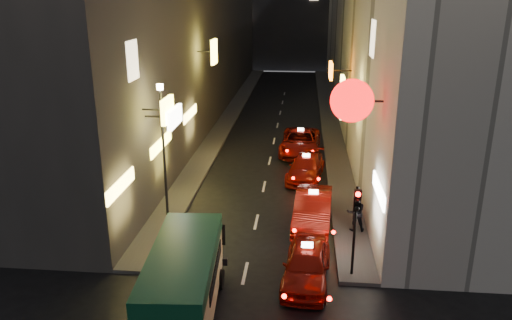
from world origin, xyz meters
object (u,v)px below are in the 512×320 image
(traffic_light, at_px, (356,213))
(lamp_post, at_px, (163,143))
(taxi_near, at_px, (307,261))
(minibus, at_px, (184,276))

(traffic_light, bearing_deg, lamp_post, 151.09)
(taxi_near, xyz_separation_m, lamp_post, (-6.51, 4.82, 2.91))
(taxi_near, bearing_deg, lamp_post, 143.48)
(traffic_light, bearing_deg, taxi_near, -170.27)
(minibus, height_order, taxi_near, minibus)
(minibus, relative_size, taxi_near, 1.10)
(taxi_near, bearing_deg, traffic_light, 9.73)
(taxi_near, bearing_deg, minibus, -147.05)
(taxi_near, height_order, traffic_light, traffic_light)
(taxi_near, relative_size, traffic_light, 1.51)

